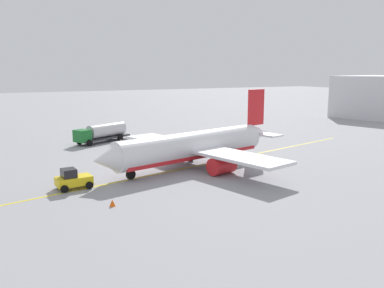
% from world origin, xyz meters
% --- Properties ---
extents(ground_plane, '(400.00, 400.00, 0.00)m').
position_xyz_m(ground_plane, '(0.00, 0.00, 0.00)').
color(ground_plane, '#939399').
extents(airplane, '(29.04, 27.44, 9.57)m').
position_xyz_m(airplane, '(-0.48, -0.12, 2.61)').
color(airplane, white).
rests_on(airplane, ground).
extents(fuel_tanker, '(10.77, 7.03, 3.15)m').
position_xyz_m(fuel_tanker, '(5.35, -23.49, 1.73)').
color(fuel_tanker, '#2D2D33').
rests_on(fuel_tanker, ground).
extents(pushback_tug, '(3.75, 2.58, 2.20)m').
position_xyz_m(pushback_tug, '(15.64, 2.95, 1.01)').
color(pushback_tug, yellow).
rests_on(pushback_tug, ground).
extents(refueling_worker, '(0.63, 0.59, 1.71)m').
position_xyz_m(refueling_worker, '(4.79, -14.54, 0.82)').
color(refueling_worker, navy).
rests_on(refueling_worker, ground).
extents(safety_cone_nose, '(0.57, 0.57, 0.63)m').
position_xyz_m(safety_cone_nose, '(13.61, 10.36, 0.31)').
color(safety_cone_nose, '#F2590F').
rests_on(safety_cone_nose, ground).
extents(distant_hangar, '(28.18, 23.99, 10.84)m').
position_xyz_m(distant_hangar, '(-72.00, -27.62, 5.42)').
color(distant_hangar, silver).
rests_on(distant_hangar, ground).
extents(taxi_line_marking, '(66.76, 16.42, 0.01)m').
position_xyz_m(taxi_line_marking, '(0.00, 0.00, 0.01)').
color(taxi_line_marking, yellow).
rests_on(taxi_line_marking, ground).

